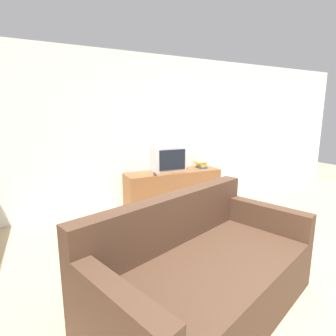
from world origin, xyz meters
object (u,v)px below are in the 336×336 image
Objects in this scene: couch at (203,275)px; remote_on_stand at (155,174)px; television at (169,159)px; book_stack at (201,164)px; tv_stand at (173,189)px.

remote_on_stand is (0.51, 2.23, 0.36)m from couch.
television reaches higher than couch.
book_stack is at bearing 38.28° from couch.
book_stack is 1.01m from remote_on_stand.
television is at bearing 120.06° from tv_stand.
television reaches higher than tv_stand.
television reaches higher than book_stack.
remote_on_stand is (-0.40, -0.13, 0.34)m from tv_stand.
book_stack is (0.64, -0.05, -0.14)m from television.
television reaches higher than remote_on_stand.
tv_stand is 7.18× the size of book_stack.
television is at bearing 50.96° from couch.
couch reaches higher than book_stack.
tv_stand is at bearing 17.45° from remote_on_stand.
couch is at bearing -111.11° from tv_stand.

